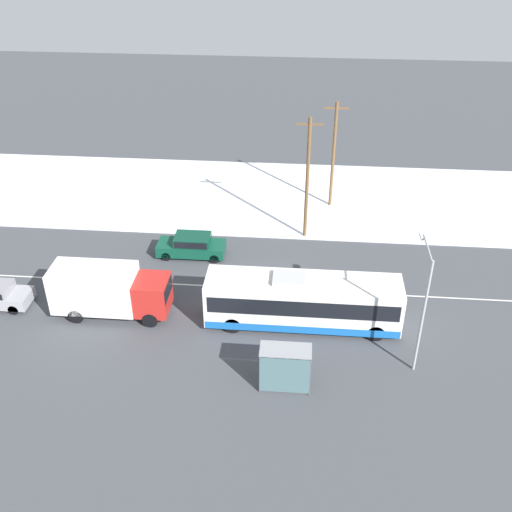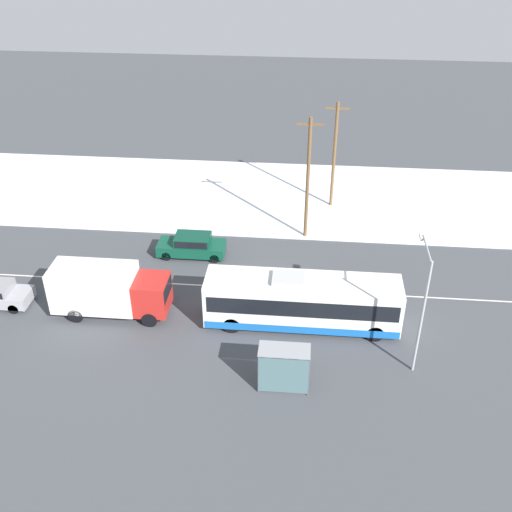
{
  "view_description": "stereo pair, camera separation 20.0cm",
  "coord_description": "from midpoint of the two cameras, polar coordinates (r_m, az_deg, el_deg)",
  "views": [
    {
      "loc": [
        1.5,
        -30.9,
        21.65
      ],
      "look_at": [
        -1.35,
        1.59,
        1.4
      ],
      "focal_mm": 42.0,
      "sensor_mm": 36.0,
      "label": 1
    },
    {
      "loc": [
        1.69,
        -30.89,
        21.65
      ],
      "look_at": [
        -1.35,
        1.59,
        1.4
      ],
      "focal_mm": 42.0,
      "sensor_mm": 36.0,
      "label": 2
    }
  ],
  "objects": [
    {
      "name": "lane_marking_center",
      "position": [
        37.76,
        1.97,
        -3.17
      ],
      "size": [
        60.0,
        0.12,
        0.0
      ],
      "color": "silver",
      "rests_on": "ground_plane"
    },
    {
      "name": "ground_plane",
      "position": [
        37.76,
        1.97,
        -3.18
      ],
      "size": [
        120.0,
        120.0,
        0.0
      ],
      "primitive_type": "plane",
      "color": "#424449"
    },
    {
      "name": "utility_pole_roadside",
      "position": [
        41.35,
        5.1,
        7.43
      ],
      "size": [
        1.8,
        0.24,
        8.93
      ],
      "color": "brown",
      "rests_on": "ground_plane"
    },
    {
      "name": "streetlamp",
      "position": [
        30.9,
        15.77,
        -3.56
      ],
      "size": [
        0.36,
        3.04,
        6.75
      ],
      "color": "#9EA3A8",
      "rests_on": "ground_plane"
    },
    {
      "name": "box_truck",
      "position": [
        35.8,
        -13.78,
        -3.08
      ],
      "size": [
        6.78,
        2.3,
        3.1
      ],
      "color": "silver",
      "rests_on": "ground_plane"
    },
    {
      "name": "city_bus",
      "position": [
        34.13,
        4.58,
        -4.35
      ],
      "size": [
        11.02,
        2.57,
        3.19
      ],
      "color": "white",
      "rests_on": "ground_plane"
    },
    {
      "name": "bus_shelter",
      "position": [
        29.83,
        2.86,
        -10.27
      ],
      "size": [
        2.55,
        1.2,
        2.4
      ],
      "color": "gray",
      "rests_on": "ground_plane"
    },
    {
      "name": "pedestrian_at_stop",
      "position": [
        31.4,
        3.76,
        -9.45
      ],
      "size": [
        0.57,
        0.25,
        1.59
      ],
      "color": "#23232D",
      "rests_on": "ground_plane"
    },
    {
      "name": "sedan_car",
      "position": [
        40.94,
        -5.97,
        1.08
      ],
      "size": [
        4.59,
        1.8,
        1.54
      ],
      "rotation": [
        0.0,
        0.0,
        3.14
      ],
      "color": "#0F4733",
      "rests_on": "ground_plane"
    },
    {
      "name": "utility_pole_snowlot",
      "position": [
        46.19,
        7.59,
        9.61
      ],
      "size": [
        1.8,
        0.24,
        8.41
      ],
      "color": "brown",
      "rests_on": "ground_plane"
    },
    {
      "name": "snow_lot",
      "position": [
        49.0,
        2.96,
        5.64
      ],
      "size": [
        80.0,
        13.39,
        0.12
      ],
      "color": "silver",
      "rests_on": "ground_plane"
    }
  ]
}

